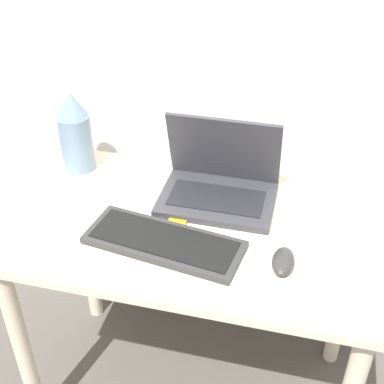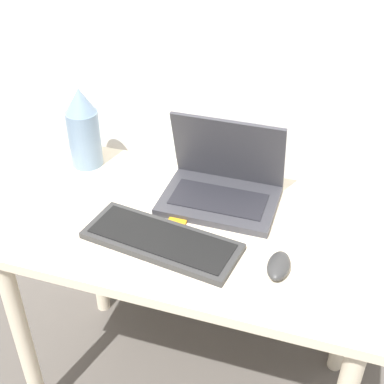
{
  "view_description": "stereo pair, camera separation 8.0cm",
  "coord_description": "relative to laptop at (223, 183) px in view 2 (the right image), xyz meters",
  "views": [
    {
      "loc": [
        0.26,
        -0.8,
        1.62
      ],
      "look_at": [
        -0.01,
        0.29,
        0.82
      ],
      "focal_mm": 50.0,
      "sensor_mm": 36.0,
      "label": 1
    },
    {
      "loc": [
        0.34,
        -0.77,
        1.62
      ],
      "look_at": [
        -0.01,
        0.29,
        0.82
      ],
      "focal_mm": 50.0,
      "sensor_mm": 36.0,
      "label": 2
    }
  ],
  "objects": [
    {
      "name": "desk",
      "position": [
        -0.04,
        -0.14,
        -0.17
      ],
      "size": [
        1.02,
        0.58,
        0.72
      ],
      "color": "beige",
      "rests_on": "ground_plane"
    },
    {
      "name": "laptop",
      "position": [
        0.0,
        0.0,
        0.0
      ],
      "size": [
        0.32,
        0.23,
        0.24
      ],
      "color": "#333338",
      "rests_on": "desk"
    },
    {
      "name": "keyboard",
      "position": [
        -0.09,
        -0.24,
        -0.04
      ],
      "size": [
        0.42,
        0.21,
        0.02
      ],
      "color": "#2D2D2D",
      "rests_on": "desk"
    },
    {
      "name": "mouse",
      "position": [
        0.21,
        -0.25,
        -0.04
      ],
      "size": [
        0.05,
        0.1,
        0.03
      ],
      "color": "#2D2D2D",
      "rests_on": "desk"
    },
    {
      "name": "vase",
      "position": [
        -0.45,
        0.05,
        0.07
      ],
      "size": [
        0.1,
        0.1,
        0.25
      ],
      "color": "slate",
      "rests_on": "desk"
    },
    {
      "name": "mp3_player",
      "position": [
        -0.08,
        -0.14,
        -0.05
      ],
      "size": [
        0.05,
        0.06,
        0.01
      ],
      "color": "orange",
      "rests_on": "desk"
    }
  ]
}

